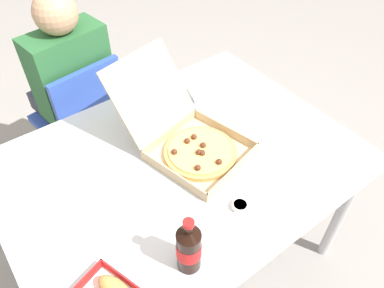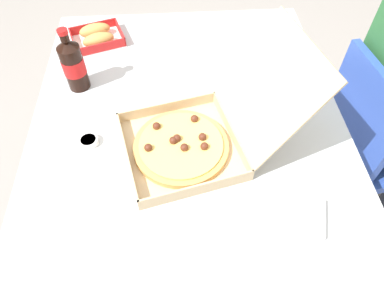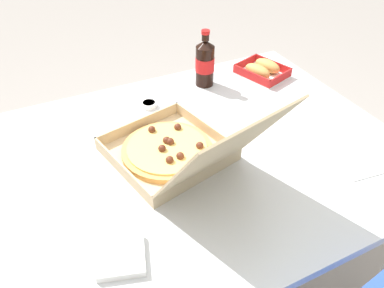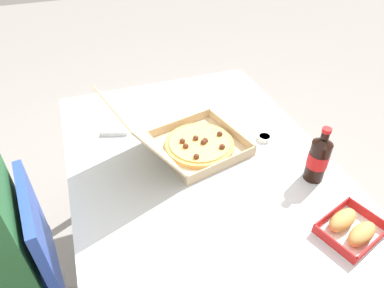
% 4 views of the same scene
% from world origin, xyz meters
% --- Properties ---
extents(ground_plane, '(10.00, 10.00, 0.00)m').
position_xyz_m(ground_plane, '(0.00, 0.00, 0.00)').
color(ground_plane, gray).
extents(dining_table, '(1.32, 0.99, 0.71)m').
position_xyz_m(dining_table, '(0.00, 0.00, 0.65)').
color(dining_table, silver).
rests_on(dining_table, ground_plane).
extents(chair, '(0.45, 0.45, 0.83)m').
position_xyz_m(chair, '(-0.11, 0.73, 0.48)').
color(chair, '#2D4CAD').
rests_on(chair, ground_plane).
extents(pizza_box_open, '(0.43, 0.56, 0.32)m').
position_xyz_m(pizza_box_open, '(0.07, 0.02, 0.76)').
color(pizza_box_open, tan).
rests_on(pizza_box_open, dining_table).
extents(bread_side_box, '(0.20, 0.23, 0.06)m').
position_xyz_m(bread_side_box, '(-0.48, -0.33, 0.74)').
color(bread_side_box, white).
rests_on(bread_side_box, dining_table).
extents(cola_bottle, '(0.07, 0.07, 0.22)m').
position_xyz_m(cola_bottle, '(-0.23, -0.36, 0.81)').
color(cola_bottle, black).
rests_on(cola_bottle, dining_table).
extents(paper_menu, '(0.23, 0.17, 0.00)m').
position_xyz_m(paper_menu, '(-0.46, 0.26, 0.72)').
color(paper_menu, white).
rests_on(paper_menu, dining_table).
extents(napkin_pile, '(0.14, 0.14, 0.02)m').
position_xyz_m(napkin_pile, '(0.32, 0.27, 0.72)').
color(napkin_pile, white).
rests_on(napkin_pile, dining_table).
extents(dipping_sauce_cup, '(0.06, 0.06, 0.02)m').
position_xyz_m(dipping_sauce_cup, '(0.03, -0.30, 0.73)').
color(dipping_sauce_cup, white).
rests_on(dipping_sauce_cup, dining_table).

